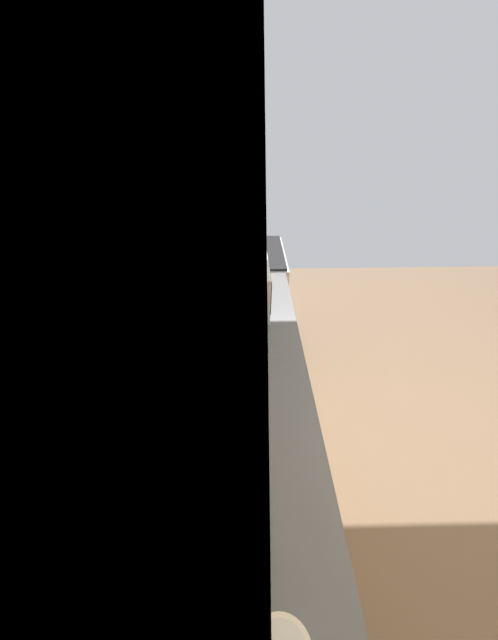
# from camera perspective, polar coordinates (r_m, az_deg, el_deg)

# --- Properties ---
(ground_plane) EXTENTS (6.16, 6.16, 0.00)m
(ground_plane) POSITION_cam_1_polar(r_m,az_deg,el_deg) (2.83, 28.27, -21.71)
(ground_plane) COLOR brown
(wall_back) EXTENTS (3.97, 0.12, 2.82)m
(wall_back) POSITION_cam_1_polar(r_m,az_deg,el_deg) (1.55, -14.53, 3.82)
(wall_back) COLOR #E7CE85
(wall_back) RESTS_ON ground_plane
(counter_run) EXTENTS (3.07, 0.63, 0.93)m
(counter_run) POSITION_cam_1_polar(r_m,az_deg,el_deg) (1.93, -0.58, -27.60)
(counter_run) COLOR #E0C16C
(counter_run) RESTS_ON ground_plane
(upper_cabinets) EXTENTS (2.00, 0.31, 0.75)m
(upper_cabinets) POSITION_cam_1_polar(r_m,az_deg,el_deg) (0.97, -10.33, 16.96)
(upper_cabinets) COLOR #DEC868
(oven_range) EXTENTS (0.68, 0.66, 1.11)m
(oven_range) POSITION_cam_1_polar(r_m,az_deg,el_deg) (3.26, -0.64, 2.89)
(oven_range) COLOR #B7BABF
(oven_range) RESTS_ON ground_plane
(microwave) EXTENTS (0.48, 0.36, 0.29)m
(microwave) POSITION_cam_1_polar(r_m,az_deg,el_deg) (2.29, -1.47, 5.48)
(microwave) COLOR #B7BABF
(microwave) RESTS_ON counter_run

